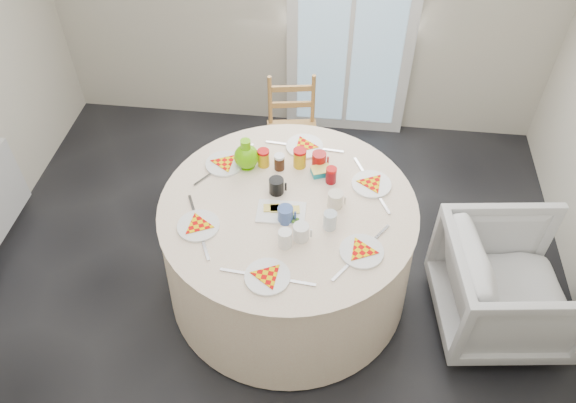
# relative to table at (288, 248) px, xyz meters

# --- Properties ---
(floor) EXTENTS (4.00, 4.00, 0.00)m
(floor) POSITION_rel_table_xyz_m (-0.11, -0.19, -0.38)
(floor) COLOR black
(floor) RESTS_ON ground
(glass_door) EXTENTS (1.00, 0.08, 2.10)m
(glass_door) POSITION_rel_table_xyz_m (0.29, 1.76, 0.68)
(glass_door) COLOR silver
(glass_door) RESTS_ON floor
(table) EXTENTS (1.56, 1.56, 0.79)m
(table) POSITION_rel_table_xyz_m (0.00, 0.00, 0.00)
(table) COLOR #F2E5C5
(table) RESTS_ON floor
(wooden_chair) EXTENTS (0.43, 0.42, 0.85)m
(wooden_chair) POSITION_rel_table_xyz_m (-0.09, 1.07, 0.09)
(wooden_chair) COLOR #9F7145
(wooden_chair) RESTS_ON floor
(armchair) EXTENTS (0.80, 0.85, 0.78)m
(armchair) POSITION_rel_table_xyz_m (1.34, -0.12, 0.02)
(armchair) COLOR silver
(armchair) RESTS_ON floor
(place_settings) EXTENTS (1.40, 1.40, 0.02)m
(place_settings) POSITION_rel_table_xyz_m (0.00, 0.00, 0.40)
(place_settings) COLOR silver
(place_settings) RESTS_ON table
(jar_cluster) EXTENTS (0.52, 0.34, 0.14)m
(jar_cluster) POSITION_rel_table_xyz_m (0.01, 0.28, 0.45)
(jar_cluster) COLOR brown
(jar_cluster) RESTS_ON table
(butter_tub) EXTENTS (0.14, 0.12, 0.05)m
(butter_tub) POSITION_rel_table_xyz_m (0.17, 0.29, 0.41)
(butter_tub) COLOR teal
(butter_tub) RESTS_ON table
(green_pitcher) EXTENTS (0.18, 0.18, 0.20)m
(green_pitcher) POSITION_rel_table_xyz_m (-0.29, 0.31, 0.49)
(green_pitcher) COLOR #59BA02
(green_pitcher) RESTS_ON table
(cheese_platter) EXTENTS (0.28, 0.18, 0.04)m
(cheese_platter) POSITION_rel_table_xyz_m (-0.03, -0.07, 0.40)
(cheese_platter) COLOR silver
(cheese_platter) RESTS_ON table
(mugs_glasses) EXTENTS (0.84, 0.84, 0.12)m
(mugs_glasses) POSITION_rel_table_xyz_m (0.10, -0.02, 0.44)
(mugs_glasses) COLOR gray
(mugs_glasses) RESTS_ON table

